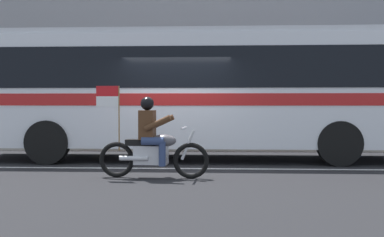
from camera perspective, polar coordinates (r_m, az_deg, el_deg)
name	(u,v)px	position (r m, az deg, el deg)	size (l,w,h in m)	color
ground_plane	(177,165)	(11.44, -1.79, -5.45)	(60.00, 60.00, 0.00)	black
sidewalk_curb	(189,144)	(16.50, -0.38, -2.99)	(28.00, 3.80, 0.15)	#A39E93
lane_center_stripe	(175,168)	(10.85, -2.04, -5.83)	(26.60, 0.14, 0.01)	silver
office_building_facade	(192,17)	(19.01, 0.01, 11.74)	(28.00, 0.89, 9.46)	gray
transit_bus	(201,86)	(12.52, 1.11, 3.80)	(11.65, 2.68, 3.22)	silver
motorcycle_with_rider	(152,143)	(9.43, -4.66, -2.92)	(2.19, 0.64, 1.78)	black
fire_hydrant	(103,132)	(16.06, -10.28, -1.55)	(0.22, 0.30, 0.75)	gold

